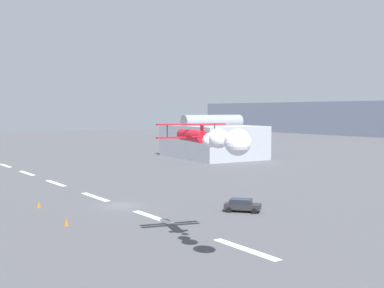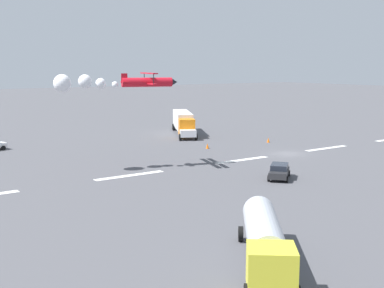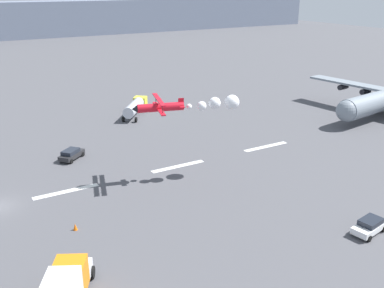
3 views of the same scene
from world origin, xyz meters
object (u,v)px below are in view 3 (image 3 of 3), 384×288
at_px(followme_car_yellow, 369,226).
at_px(traffic_cone_far, 75,227).
at_px(cargo_transport_plane, 383,100).
at_px(stunt_biplane_red, 198,105).
at_px(airport_staff_sedan, 71,154).
at_px(fuel_tanker_truck, 135,106).

relative_size(followme_car_yellow, traffic_cone_far, 5.78).
distance_m(cargo_transport_plane, stunt_biplane_red, 45.32).
distance_m(stunt_biplane_red, airport_staff_sedan, 21.17).
relative_size(cargo_transport_plane, fuel_tanker_truck, 3.55).
relative_size(fuel_tanker_truck, airport_staff_sedan, 2.15).
bearing_deg(fuel_tanker_truck, followme_car_yellow, -86.18).
distance_m(cargo_transport_plane, fuel_tanker_truck, 46.99).
height_order(followme_car_yellow, traffic_cone_far, followme_car_yellow).
xyz_separation_m(cargo_transport_plane, followme_car_yellow, (-36.66, -27.00, -2.54)).
bearing_deg(fuel_tanker_truck, cargo_transport_plane, -31.38).
xyz_separation_m(fuel_tanker_truck, traffic_cone_far, (-22.32, -35.78, -1.38)).
height_order(cargo_transport_plane, airport_staff_sedan, cargo_transport_plane).
xyz_separation_m(airport_staff_sedan, traffic_cone_far, (-5.20, -19.55, -0.44)).
height_order(fuel_tanker_truck, traffic_cone_far, fuel_tanker_truck).
height_order(cargo_transport_plane, followme_car_yellow, cargo_transport_plane).
height_order(stunt_biplane_red, traffic_cone_far, stunt_biplane_red).
height_order(fuel_tanker_truck, followme_car_yellow, fuel_tanker_truck).
distance_m(followme_car_yellow, airport_staff_sedan, 40.78).
bearing_deg(airport_staff_sedan, fuel_tanker_truck, 43.46).
bearing_deg(cargo_transport_plane, followme_car_yellow, -143.63).
bearing_deg(followme_car_yellow, stunt_biplane_red, 110.45).
relative_size(fuel_tanker_truck, traffic_cone_far, 12.60).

